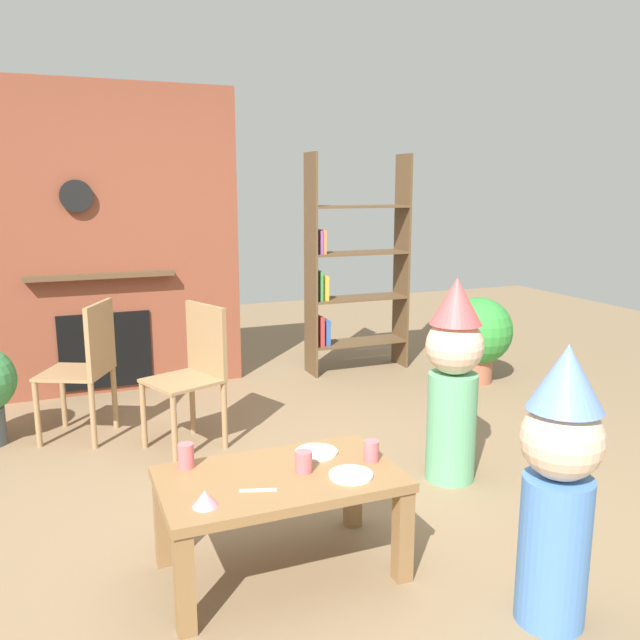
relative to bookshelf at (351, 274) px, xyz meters
name	(u,v)px	position (x,y,z in m)	size (l,w,h in m)	color
ground_plane	(322,517)	(-1.26, -2.40, -0.87)	(12.00, 12.00, 0.00)	#846B4C
brick_fireplace_feature	(98,243)	(-2.08, 0.20, 0.33)	(2.20, 0.28, 2.40)	brown
bookshelf	(351,274)	(0.00, 0.00, 0.00)	(0.90, 0.28, 1.90)	brown
coffee_table	(280,491)	(-1.60, -2.77, -0.50)	(0.99, 0.58, 0.44)	olive
paper_cup_near_left	(186,456)	(-1.95, -2.55, -0.37)	(0.07, 0.07, 0.11)	#E5666B
paper_cup_near_right	(304,462)	(-1.50, -2.78, -0.38)	(0.07, 0.07, 0.09)	#E5666B
paper_cup_center	(371,451)	(-1.19, -2.79, -0.38)	(0.07, 0.07, 0.09)	#E5666B
paper_plate_front	(351,475)	(-1.33, -2.89, -0.42)	(0.18, 0.18, 0.01)	white
paper_plate_rear	(316,452)	(-1.38, -2.62, -0.42)	(0.19, 0.19, 0.01)	white
birthday_cake_slice	(205,498)	(-1.95, -2.93, -0.39)	(0.10, 0.10, 0.06)	pink
table_fork	(258,490)	(-1.73, -2.88, -0.42)	(0.15, 0.02, 0.01)	silver
child_with_cone_hat	(559,480)	(-0.76, -3.45, -0.30)	(0.30, 0.30, 1.08)	#4C7FC6
child_in_pink	(453,375)	(-0.42, -2.25, -0.26)	(0.32, 0.32, 1.14)	#66B27F
dining_chair_left	(88,362)	(-2.25, -0.85, -0.36)	(0.54, 0.54, 0.90)	#9E7A51
dining_chair_middle	(195,367)	(-1.64, -1.22, -0.36)	(0.52, 0.52, 0.90)	#9E7A51
potted_plant_tall	(479,333)	(0.83, -0.74, -0.45)	(0.56, 0.56, 0.72)	#9E5B42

